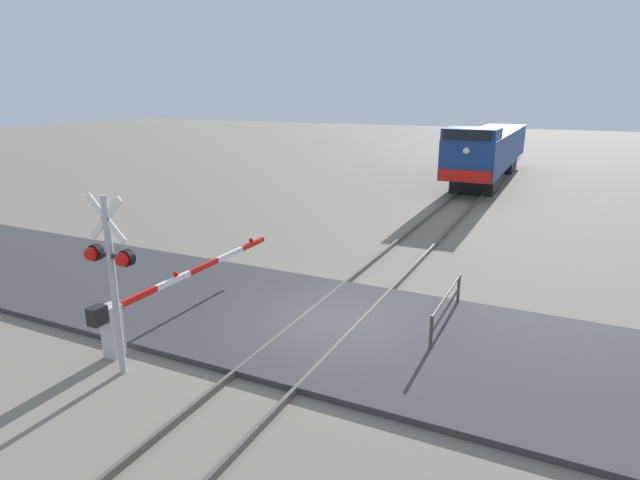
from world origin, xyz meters
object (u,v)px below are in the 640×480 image
at_px(locomotive, 489,151).
at_px(crossing_signal, 111,267).
at_px(guard_railing, 446,305).
at_px(crossing_gate, 144,305).

height_order(locomotive, crossing_signal, locomotive).
distance_m(locomotive, guard_railing, 24.13).
xyz_separation_m(locomotive, crossing_signal, (-2.93, -29.02, 0.37)).
distance_m(crossing_gate, guard_railing, 7.28).
distance_m(locomotive, crossing_gate, 27.83).
distance_m(locomotive, crossing_signal, 29.17).
bearing_deg(crossing_signal, crossing_gate, 115.63).
bearing_deg(locomotive, crossing_signal, -95.76).
relative_size(crossing_signal, crossing_gate, 0.56).
height_order(crossing_signal, guard_railing, crossing_signal).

